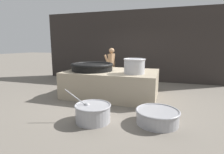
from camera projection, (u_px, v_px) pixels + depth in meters
The scene contains 8 objects.
ground_plane at pixel (112, 95), 5.87m from camera, with size 60.00×60.00×0.00m, color slate.
back_wall at pixel (130, 46), 8.23m from camera, with size 8.56×0.24×3.23m, color #2D2826.
hearth_platform at pixel (112, 83), 5.79m from camera, with size 2.91×1.92×0.83m.
giant_wok_near at pixel (92, 67), 5.76m from camera, with size 1.39×1.39×0.25m.
stock_pot at pixel (134, 66), 5.10m from camera, with size 0.65×0.65×0.44m.
cook at pixel (111, 66), 7.02m from camera, with size 0.36×0.56×1.55m.
prep_bowl_vegetables at pixel (93, 112), 3.81m from camera, with size 1.03×0.80×0.70m.
prep_bowl_meat at pixel (157, 116), 3.71m from camera, with size 0.93×0.93×0.30m.
Camera 1 is at (1.69, -5.41, 1.64)m, focal length 28.00 mm.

